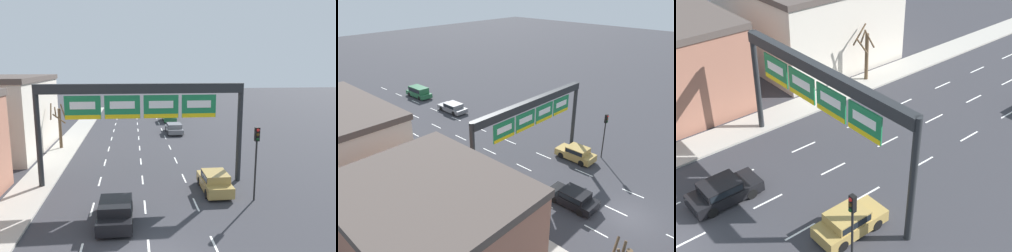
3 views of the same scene
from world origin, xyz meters
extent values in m
plane|color=#333338|center=(0.00, 0.00, 0.00)|extent=(220.00, 220.00, 0.00)
cube|color=white|center=(-3.30, 1.00, 0.01)|extent=(0.12, 2.00, 0.01)
cube|color=white|center=(-3.30, 6.00, 0.01)|extent=(0.12, 2.00, 0.01)
cube|color=white|center=(-3.30, 11.00, 0.01)|extent=(0.12, 2.00, 0.01)
cube|color=white|center=(-3.30, 16.00, 0.01)|extent=(0.12, 2.00, 0.01)
cube|color=white|center=(-3.30, 21.00, 0.01)|extent=(0.12, 2.00, 0.01)
cube|color=white|center=(-3.30, 26.00, 0.01)|extent=(0.12, 2.00, 0.01)
cube|color=white|center=(-3.30, 31.00, 0.01)|extent=(0.12, 2.00, 0.01)
cube|color=white|center=(-3.30, 36.00, 0.01)|extent=(0.12, 2.00, 0.01)
cube|color=white|center=(-3.30, 41.00, 0.01)|extent=(0.12, 2.00, 0.01)
cube|color=white|center=(-3.30, 46.00, 0.01)|extent=(0.12, 2.00, 0.01)
cube|color=white|center=(0.00, 1.00, 0.01)|extent=(0.12, 2.00, 0.01)
cube|color=white|center=(0.00, 6.00, 0.01)|extent=(0.12, 2.00, 0.01)
cube|color=white|center=(0.00, 11.00, 0.01)|extent=(0.12, 2.00, 0.01)
cube|color=white|center=(0.00, 16.00, 0.01)|extent=(0.12, 2.00, 0.01)
cube|color=white|center=(0.00, 21.00, 0.01)|extent=(0.12, 2.00, 0.01)
cube|color=white|center=(0.00, 26.00, 0.01)|extent=(0.12, 2.00, 0.01)
cube|color=white|center=(0.00, 31.00, 0.01)|extent=(0.12, 2.00, 0.01)
cube|color=white|center=(0.00, 36.00, 0.01)|extent=(0.12, 2.00, 0.01)
cube|color=white|center=(0.00, 41.00, 0.01)|extent=(0.12, 2.00, 0.01)
cube|color=white|center=(0.00, 46.00, 0.01)|extent=(0.12, 2.00, 0.01)
cube|color=white|center=(3.30, 1.00, 0.01)|extent=(0.12, 2.00, 0.01)
cube|color=white|center=(3.30, 6.00, 0.01)|extent=(0.12, 2.00, 0.01)
cube|color=white|center=(3.30, 11.00, 0.01)|extent=(0.12, 2.00, 0.01)
cube|color=white|center=(3.30, 16.00, 0.01)|extent=(0.12, 2.00, 0.01)
cube|color=white|center=(3.30, 21.00, 0.01)|extent=(0.12, 2.00, 0.01)
cube|color=white|center=(3.30, 26.00, 0.01)|extent=(0.12, 2.00, 0.01)
cube|color=white|center=(3.30, 31.00, 0.01)|extent=(0.12, 2.00, 0.01)
cube|color=white|center=(3.30, 36.00, 0.01)|extent=(0.12, 2.00, 0.01)
cube|color=white|center=(3.30, 41.00, 0.01)|extent=(0.12, 2.00, 0.01)
cube|color=white|center=(3.30, 46.00, 0.01)|extent=(0.12, 2.00, 0.01)
cylinder|color=#232628|center=(-7.40, 10.14, 3.78)|extent=(0.40, 0.40, 7.57)
cylinder|color=#232628|center=(7.40, 10.14, 3.78)|extent=(0.40, 0.40, 7.57)
cube|color=#232628|center=(0.00, 10.14, 7.22)|extent=(14.80, 0.60, 0.70)
cube|color=#197542|center=(-4.16, 9.80, 5.94)|extent=(2.52, 0.08, 1.66)
cube|color=white|center=(-4.16, 9.76, 6.09)|extent=(1.76, 0.02, 0.53)
cube|color=yellow|center=(-4.16, 9.76, 5.26)|extent=(2.47, 0.02, 0.30)
cube|color=#197542|center=(-1.39, 9.80, 5.94)|extent=(2.52, 0.08, 1.66)
cube|color=white|center=(-1.39, 9.76, 6.09)|extent=(1.76, 0.02, 0.53)
cube|color=yellow|center=(-1.39, 9.76, 5.26)|extent=(2.47, 0.02, 0.30)
cube|color=#197542|center=(1.39, 9.80, 5.94)|extent=(2.52, 0.08, 1.66)
cube|color=white|center=(1.39, 9.76, 6.09)|extent=(1.76, 0.02, 0.53)
cube|color=yellow|center=(1.39, 9.76, 5.26)|extent=(2.47, 0.02, 0.30)
cube|color=#197542|center=(4.16, 9.80, 5.94)|extent=(2.52, 0.08, 1.66)
cube|color=white|center=(4.16, 9.76, 6.09)|extent=(1.76, 0.02, 0.53)
cube|color=yellow|center=(4.16, 9.76, 5.26)|extent=(2.47, 0.02, 0.30)
cube|color=#9E6651|center=(-14.26, 6.11, 3.37)|extent=(8.92, 10.47, 6.74)
cube|color=#4C423D|center=(-14.26, 6.11, 6.99)|extent=(9.09, 10.68, 0.50)
cube|color=slate|center=(4.71, 28.54, 0.49)|extent=(1.94, 4.66, 0.58)
cube|color=slate|center=(4.71, 28.26, 1.05)|extent=(1.79, 2.42, 0.54)
cube|color=black|center=(4.71, 28.26, 1.05)|extent=(1.82, 2.23, 0.39)
cylinder|color=black|center=(3.82, 29.94, 0.33)|extent=(0.22, 0.66, 0.66)
cylinder|color=black|center=(5.59, 29.94, 0.33)|extent=(0.22, 0.66, 0.66)
cylinder|color=black|center=(3.82, 27.15, 0.33)|extent=(0.22, 0.66, 0.66)
cylinder|color=black|center=(5.59, 27.15, 0.33)|extent=(0.22, 0.66, 0.66)
cube|color=black|center=(-1.75, 4.18, 0.54)|extent=(1.90, 4.28, 0.68)
cube|color=black|center=(-1.75, 3.92, 1.14)|extent=(1.75, 2.23, 0.52)
cube|color=black|center=(-1.75, 3.92, 1.14)|extent=(1.79, 2.05, 0.37)
cylinder|color=black|center=(-2.61, 5.46, 0.33)|extent=(0.22, 0.66, 0.66)
cylinder|color=black|center=(-0.88, 5.46, 0.33)|extent=(0.22, 0.66, 0.66)
cylinder|color=black|center=(-2.61, 2.89, 0.33)|extent=(0.22, 0.66, 0.66)
cylinder|color=black|center=(-0.88, 2.89, 0.33)|extent=(0.22, 0.66, 0.66)
cube|color=#235B38|center=(5.05, 37.64, 0.53)|extent=(1.91, 4.75, 0.65)
cube|color=#235B38|center=(5.05, 37.59, 1.27)|extent=(1.76, 3.32, 0.84)
cube|color=black|center=(5.05, 37.59, 1.27)|extent=(1.80, 3.06, 0.61)
cylinder|color=black|center=(4.18, 39.06, 0.33)|extent=(0.22, 0.66, 0.66)
cylinder|color=black|center=(5.92, 39.06, 0.33)|extent=(0.22, 0.66, 0.66)
cylinder|color=black|center=(4.18, 36.21, 0.33)|extent=(0.22, 0.66, 0.66)
cylinder|color=black|center=(5.92, 36.21, 0.33)|extent=(0.22, 0.66, 0.66)
cube|color=#A88947|center=(5.03, 8.13, 0.56)|extent=(1.79, 4.11, 0.72)
cube|color=#A88947|center=(5.03, 7.88, 1.20)|extent=(1.64, 2.13, 0.56)
cube|color=black|center=(5.03, 7.88, 1.20)|extent=(1.68, 1.96, 0.41)
cylinder|color=black|center=(4.22, 9.36, 0.33)|extent=(0.22, 0.66, 0.66)
cylinder|color=black|center=(5.83, 9.36, 0.33)|extent=(0.22, 0.66, 0.66)
cylinder|color=black|center=(4.22, 6.90, 0.33)|extent=(0.22, 0.66, 0.66)
cylinder|color=black|center=(5.83, 6.90, 0.33)|extent=(0.22, 0.66, 0.66)
cylinder|color=black|center=(7.28, 6.28, 2.03)|extent=(0.12, 0.12, 4.06)
cube|color=black|center=(7.28, 6.28, 4.51)|extent=(0.30, 0.24, 0.90)
sphere|color=red|center=(7.28, 6.15, 4.81)|extent=(0.20, 0.20, 0.20)
sphere|color=#412F0C|center=(7.28, 6.15, 4.51)|extent=(0.20, 0.20, 0.20)
sphere|color=#0E3515|center=(7.28, 6.15, 4.21)|extent=(0.20, 0.20, 0.20)
cylinder|color=brown|center=(-8.36, 21.53, 2.26)|extent=(0.32, 0.32, 4.22)
cylinder|color=brown|center=(-8.73, 21.41, 4.02)|extent=(0.41, 0.89, 1.02)
cylinder|color=brown|center=(-8.27, 20.92, 3.39)|extent=(1.32, 0.32, 1.11)
cylinder|color=brown|center=(-7.92, 21.40, 4.06)|extent=(0.44, 1.04, 1.74)
cylinder|color=brown|center=(-9.17, 21.38, 4.10)|extent=(0.44, 1.75, 1.58)
camera|label=1|loc=(-0.64, -13.55, 8.91)|focal=35.00mm
camera|label=2|loc=(-22.13, -7.30, 17.48)|focal=35.00mm
camera|label=3|loc=(19.21, -4.28, 18.34)|focal=50.00mm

